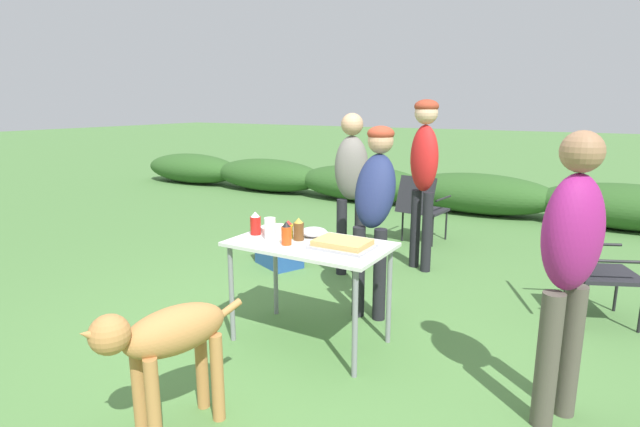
# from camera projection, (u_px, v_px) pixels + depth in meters

# --- Properties ---
(ground_plane) EXTENTS (60.00, 60.00, 0.00)m
(ground_plane) POSITION_uv_depth(u_px,v_px,m) (310.00, 341.00, 3.61)
(ground_plane) COLOR #4C7A3D
(shrub_hedge) EXTENTS (14.40, 0.90, 0.62)m
(shrub_hedge) POSITION_uv_depth(u_px,v_px,m) (477.00, 194.00, 7.72)
(shrub_hedge) COLOR #2D5623
(shrub_hedge) RESTS_ON ground
(folding_table) EXTENTS (1.10, 0.64, 0.74)m
(folding_table) POSITION_uv_depth(u_px,v_px,m) (310.00, 253.00, 3.47)
(folding_table) COLOR silver
(folding_table) RESTS_ON ground
(food_tray) EXTENTS (0.40, 0.29, 0.06)m
(food_tray) POSITION_uv_depth(u_px,v_px,m) (342.00, 244.00, 3.32)
(food_tray) COLOR #9E9EA3
(food_tray) RESTS_ON folding_table
(plate_stack) EXTENTS (0.21, 0.21, 0.04)m
(plate_stack) POSITION_uv_depth(u_px,v_px,m) (275.00, 229.00, 3.74)
(plate_stack) COLOR white
(plate_stack) RESTS_ON folding_table
(mixing_bowl) EXTENTS (0.20, 0.20, 0.06)m
(mixing_bowl) POSITION_uv_depth(u_px,v_px,m) (314.00, 232.00, 3.61)
(mixing_bowl) COLOR silver
(mixing_bowl) RESTS_ON folding_table
(paper_cup_stack) EXTENTS (0.08, 0.08, 0.15)m
(paper_cup_stack) POSITION_uv_depth(u_px,v_px,m) (270.00, 229.00, 3.52)
(paper_cup_stack) COLOR white
(paper_cup_stack) RESTS_ON folding_table
(beer_bottle) EXTENTS (0.07, 0.07, 0.16)m
(beer_bottle) POSITION_uv_depth(u_px,v_px,m) (299.00, 230.00, 3.50)
(beer_bottle) COLOR brown
(beer_bottle) RESTS_ON folding_table
(hot_sauce_bottle) EXTENTS (0.07, 0.07, 0.16)m
(hot_sauce_bottle) POSITION_uv_depth(u_px,v_px,m) (286.00, 234.00, 3.39)
(hot_sauce_bottle) COLOR #CC4214
(hot_sauce_bottle) RESTS_ON folding_table
(ketchup_bottle) EXTENTS (0.08, 0.08, 0.17)m
(ketchup_bottle) POSITION_uv_depth(u_px,v_px,m) (256.00, 224.00, 3.65)
(ketchup_bottle) COLOR red
(ketchup_bottle) RESTS_ON folding_table
(mustard_bottle) EXTENTS (0.07, 0.07, 0.13)m
(mustard_bottle) POSITION_uv_depth(u_px,v_px,m) (288.00, 230.00, 3.55)
(mustard_bottle) COLOR yellow
(mustard_bottle) RESTS_ON folding_table
(standing_person_in_navy_coat) EXTENTS (0.37, 0.47, 1.51)m
(standing_person_in_navy_coat) POSITION_uv_depth(u_px,v_px,m) (375.00, 198.00, 3.91)
(standing_person_in_navy_coat) COLOR black
(standing_person_in_navy_coat) RESTS_ON ground
(standing_person_in_gray_fleece) EXTENTS (0.40, 0.44, 1.56)m
(standing_person_in_gray_fleece) POSITION_uv_depth(u_px,v_px,m) (570.00, 255.00, 2.52)
(standing_person_in_gray_fleece) COLOR #4C473D
(standing_person_in_gray_fleece) RESTS_ON ground
(standing_person_in_dark_puffer) EXTENTS (0.39, 0.36, 1.72)m
(standing_person_in_dark_puffer) POSITION_uv_depth(u_px,v_px,m) (424.00, 163.00, 4.95)
(standing_person_in_dark_puffer) COLOR black
(standing_person_in_dark_puffer) RESTS_ON ground
(standing_person_in_olive_jacket) EXTENTS (0.40, 0.36, 1.59)m
(standing_person_in_olive_jacket) POSITION_uv_depth(u_px,v_px,m) (351.00, 178.00, 4.82)
(standing_person_in_olive_jacket) COLOR black
(standing_person_in_olive_jacket) RESTS_ON ground
(dog) EXTENTS (0.39, 0.86, 0.74)m
(dog) POSITION_uv_depth(u_px,v_px,m) (167.00, 341.00, 2.51)
(dog) COLOR #B27A42
(dog) RESTS_ON ground
(camp_chair_green_behind_table) EXTENTS (0.54, 0.64, 0.83)m
(camp_chair_green_behind_table) POSITION_uv_depth(u_px,v_px,m) (421.00, 205.00, 6.07)
(camp_chair_green_behind_table) COLOR #232328
(camp_chair_green_behind_table) RESTS_ON ground
(camp_chair_near_hedge) EXTENTS (0.73, 0.66, 0.83)m
(camp_chair_near_hedge) POSITION_uv_depth(u_px,v_px,m) (591.00, 263.00, 3.87)
(camp_chair_near_hedge) COLOR #232328
(camp_chair_near_hedge) RESTS_ON ground
(cooler_box) EXTENTS (0.57, 0.49, 0.34)m
(cooler_box) POSITION_uv_depth(u_px,v_px,m) (279.00, 250.00, 5.26)
(cooler_box) COLOR #234C93
(cooler_box) RESTS_ON ground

